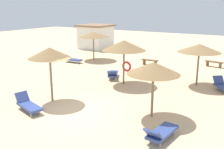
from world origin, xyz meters
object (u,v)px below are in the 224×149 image
object	(u,v)px
parasol_0	(93,35)
lounger_0	(72,59)
lounger_3	(113,74)
lounger_6	(161,132)
parasol_5	(199,48)
bench_1	(150,61)
parasol_3	(124,46)
lounger_1	(28,105)
parasol_6	(154,68)
lounger_5	(224,86)
beach_cabana	(96,36)
parasol_1	(50,53)
bench_0	(214,63)

from	to	relation	value
parasol_0	lounger_0	bearing A→B (deg)	-114.45
lounger_3	lounger_6	bearing A→B (deg)	-46.82
parasol_0	parasol_5	bearing A→B (deg)	-17.28
bench_1	parasol_3	bearing A→B (deg)	-82.40
parasol_5	lounger_3	world-z (taller)	parasol_5
lounger_1	lounger_3	world-z (taller)	lounger_1
parasol_6	bench_1	world-z (taller)	parasol_6
parasol_0	parasol_3	bearing A→B (deg)	-40.91
parasol_3	lounger_6	size ratio (longest dim) A/B	1.54
lounger_1	parasol_5	bearing A→B (deg)	55.72
parasol_6	lounger_5	bearing A→B (deg)	68.89
lounger_3	lounger_6	distance (m)	9.27
lounger_5	parasol_3	bearing A→B (deg)	-163.06
parasol_0	beach_cabana	size ratio (longest dim) A/B	0.83
parasol_3	parasol_5	xyz separation A→B (m)	(4.27, 2.28, -0.12)
lounger_3	parasol_6	bearing A→B (deg)	-43.46
parasol_3	lounger_6	bearing A→B (deg)	-49.83
parasol_1	bench_0	world-z (taller)	parasol_1
lounger_5	beach_cabana	distance (m)	19.03
parasol_0	beach_cabana	world-z (taller)	beach_cabana
lounger_5	parasol_5	bearing A→B (deg)	165.60
parasol_5	bench_0	world-z (taller)	parasol_5
lounger_5	beach_cabana	size ratio (longest dim) A/B	0.49
parasol_3	lounger_0	world-z (taller)	parasol_3
lounger_1	lounger_6	bearing A→B (deg)	6.02
bench_0	parasol_0	bearing A→B (deg)	-164.98
lounger_1	lounger_5	bearing A→B (deg)	47.20
parasol_0	lounger_1	size ratio (longest dim) A/B	1.60
parasol_3	bench_0	world-z (taller)	parasol_3
lounger_3	beach_cabana	size ratio (longest dim) A/B	0.52
parasol_1	lounger_3	size ratio (longest dim) A/B	1.53
lounger_0	parasol_6	bearing A→B (deg)	-33.87
parasol_6	bench_1	distance (m)	11.45
parasol_0	lounger_5	size ratio (longest dim) A/B	1.71
parasol_3	parasol_5	world-z (taller)	parasol_3
parasol_1	parasol_3	xyz separation A→B (m)	(1.74, 4.95, -0.09)
parasol_1	lounger_5	xyz separation A→B (m)	(7.77, 6.78, -2.37)
parasol_0	lounger_5	bearing A→B (deg)	-16.88
bench_1	parasol_1	bearing A→B (deg)	-94.61
parasol_3	bench_1	bearing A→B (deg)	97.60
lounger_3	lounger_1	bearing A→B (deg)	-93.09
parasol_6	lounger_0	distance (m)	13.68
lounger_0	bench_0	xyz separation A→B (m)	(11.62, 4.96, 0.04)
parasol_1	parasol_5	xyz separation A→B (m)	(6.01, 7.23, -0.22)
parasol_6	beach_cabana	size ratio (longest dim) A/B	0.71
lounger_0	lounger_3	size ratio (longest dim) A/B	0.98
lounger_5	bench_0	xyz separation A→B (m)	(-1.86, 6.66, 0.02)
lounger_0	lounger_3	xyz separation A→B (m)	(6.08, -2.66, 0.01)
lounger_6	bench_0	xyz separation A→B (m)	(-0.81, 14.38, 0.02)
lounger_5	beach_cabana	xyz separation A→B (m)	(-16.37, 9.63, 1.15)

